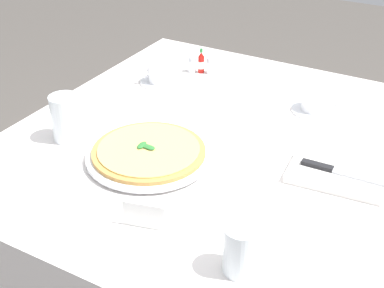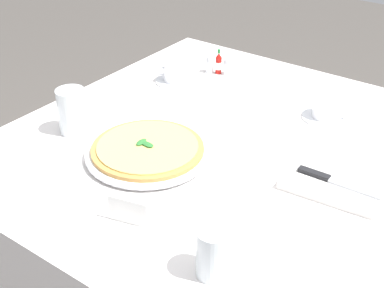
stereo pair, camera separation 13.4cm
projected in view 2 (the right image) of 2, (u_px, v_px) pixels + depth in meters
dining_table at (233, 187)px, 1.44m from camera, size 1.14×1.14×0.75m
pizza_plate at (148, 153)px, 1.32m from camera, size 0.31×0.31×0.02m
pizza at (148, 148)px, 1.32m from camera, size 0.28×0.28×0.02m
coffee_cup_near_right at (326, 110)px, 1.49m from camera, size 0.13×0.13×0.06m
coffee_cup_right_edge at (175, 73)px, 1.69m from camera, size 0.13×0.13×0.06m
water_glass_left_edge at (72, 113)px, 1.41m from camera, size 0.08×0.08×0.12m
water_glass_far_left at (214, 255)px, 0.97m from camera, size 0.07×0.07×0.10m
napkin_folded at (333, 186)px, 1.21m from camera, size 0.23×0.15×0.02m
dinner_knife at (335, 181)px, 1.20m from camera, size 0.20×0.02×0.01m
hot_sauce_bottle at (219, 64)px, 1.75m from camera, size 0.02×0.02×0.08m
salt_shaker at (227, 67)px, 1.74m from camera, size 0.03×0.03×0.06m
pepper_shaker at (210, 65)px, 1.76m from camera, size 0.03×0.03×0.06m
menu_card at (128, 212)px, 1.09m from camera, size 0.09×0.03×0.06m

